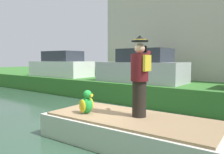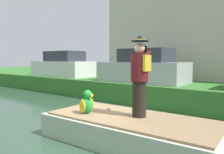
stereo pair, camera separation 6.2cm
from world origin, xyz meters
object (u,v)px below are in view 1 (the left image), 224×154
at_px(boat, 131,130).
at_px(parrot_plush, 87,103).
at_px(parked_car_silver, 142,68).
at_px(parked_car_white, 61,66).
at_px(person_pirate, 140,76).

relative_size(boat, parrot_plush, 7.49).
xyz_separation_m(parked_car_silver, parked_car_white, (0.00, 5.55, 0.00)).
bearing_deg(person_pirate, parked_car_silver, 31.47).
height_order(boat, parked_car_silver, parked_car_silver).
xyz_separation_m(person_pirate, parrot_plush, (-0.51, 1.18, -0.68)).
distance_m(boat, parked_car_silver, 5.27).
relative_size(person_pirate, parked_car_white, 0.46).
height_order(person_pirate, parked_car_white, person_pirate).
relative_size(parked_car_silver, parked_car_white, 1.00).
relative_size(boat, parked_car_silver, 1.06).
height_order(person_pirate, parrot_plush, person_pirate).
distance_m(person_pirate, parked_car_white, 9.18).
height_order(parrot_plush, parked_car_silver, parked_car_silver).
relative_size(parrot_plush, parked_car_white, 0.14).
bearing_deg(boat, parked_car_white, 59.88).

